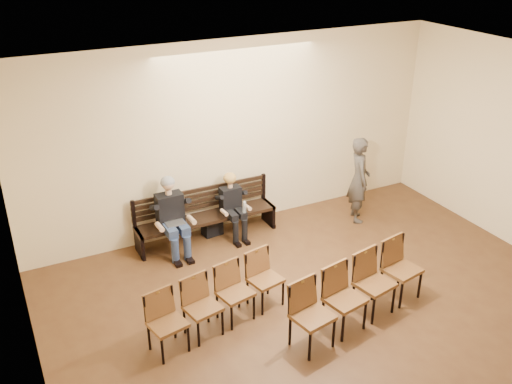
# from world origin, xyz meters

# --- Properties ---
(room_walls) EXTENTS (8.02, 10.01, 3.51)m
(room_walls) POSITION_xyz_m (0.00, 0.79, 2.54)
(room_walls) COLOR beige
(room_walls) RESTS_ON ground
(bench) EXTENTS (2.60, 0.90, 0.45)m
(bench) POSITION_xyz_m (-0.79, 4.65, 0.23)
(bench) COLOR black
(bench) RESTS_ON ground
(seated_man) EXTENTS (0.57, 0.79, 1.37)m
(seated_man) POSITION_xyz_m (-1.47, 4.53, 0.68)
(seated_man) COLOR black
(seated_man) RESTS_ON ground
(seated_woman) EXTENTS (0.46, 0.64, 1.07)m
(seated_woman) POSITION_xyz_m (-0.32, 4.53, 0.54)
(seated_woman) COLOR black
(seated_woman) RESTS_ON ground
(laptop) EXTENTS (0.36, 0.30, 0.24)m
(laptop) POSITION_xyz_m (-1.46, 4.39, 0.57)
(laptop) COLOR silver
(laptop) RESTS_ON bench
(water_bottle) EXTENTS (0.08, 0.08, 0.22)m
(water_bottle) POSITION_xyz_m (-0.20, 4.30, 0.56)
(water_bottle) COLOR silver
(water_bottle) RESTS_ON bench
(bag) EXTENTS (0.38, 0.28, 0.26)m
(bag) POSITION_xyz_m (-0.65, 4.75, 0.13)
(bag) COLOR black
(bag) RESTS_ON ground
(passerby) EXTENTS (0.69, 0.83, 1.93)m
(passerby) POSITION_xyz_m (2.09, 4.05, 0.96)
(passerby) COLOR #3D3832
(passerby) RESTS_ON ground
(chair_row_front) EXTENTS (2.18, 0.90, 0.87)m
(chair_row_front) POSITION_xyz_m (-1.58, 2.24, 0.44)
(chair_row_front) COLOR brown
(chair_row_front) RESTS_ON ground
(chair_row_back) EXTENTS (2.40, 0.97, 0.96)m
(chair_row_back) POSITION_xyz_m (0.27, 1.47, 0.48)
(chair_row_back) COLOR brown
(chair_row_back) RESTS_ON ground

